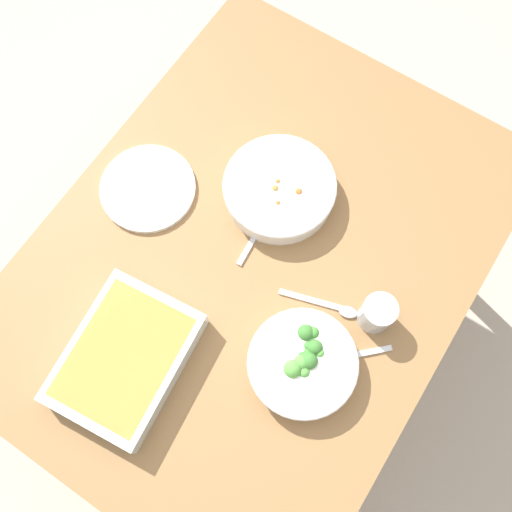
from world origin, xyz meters
name	(u,v)px	position (x,y,z in m)	size (l,w,h in m)	color
ground_plane	(256,325)	(0.00, 0.00, 0.00)	(6.00, 6.00, 0.00)	#B2A899
dining_table	(256,268)	(0.00, 0.00, 0.65)	(1.20, 0.90, 0.74)	olive
stew_bowl	(279,189)	(0.15, 0.04, 0.77)	(0.26, 0.26, 0.06)	white
broccoli_bowl	(303,363)	(-0.15, -0.21, 0.77)	(0.23, 0.23, 0.07)	white
baking_dish	(125,358)	(-0.34, 0.10, 0.77)	(0.32, 0.25, 0.06)	silver
drink_cup	(377,314)	(0.02, -0.29, 0.78)	(0.07, 0.07, 0.08)	#B2BCC6
side_plate	(148,187)	(0.00, 0.30, 0.75)	(0.22, 0.22, 0.01)	white
spoon_by_stew	(263,223)	(0.07, 0.03, 0.74)	(0.18, 0.03, 0.01)	silver
spoon_by_broccoli	(339,358)	(-0.09, -0.27, 0.74)	(0.14, 0.14, 0.01)	silver
spoon_spare	(330,305)	(-0.01, -0.20, 0.74)	(0.07, 0.17, 0.01)	silver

